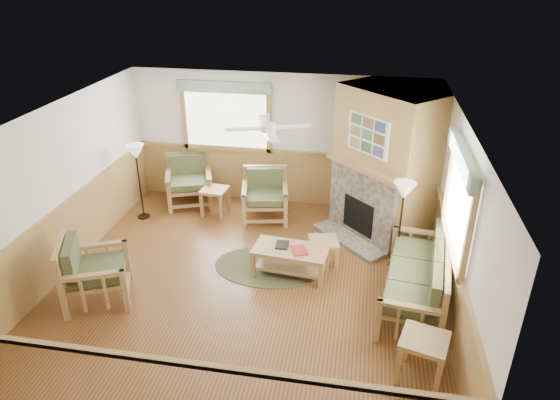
% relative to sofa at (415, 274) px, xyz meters
% --- Properties ---
extents(floor, '(6.00, 6.00, 0.01)m').
position_rel_sofa_xyz_m(floor, '(-2.55, 0.06, -0.49)').
color(floor, brown).
rests_on(floor, ground).
extents(ceiling, '(6.00, 6.00, 0.01)m').
position_rel_sofa_xyz_m(ceiling, '(-2.55, 0.06, 2.21)').
color(ceiling, white).
rests_on(ceiling, floor).
extents(wall_back, '(6.00, 0.02, 2.70)m').
position_rel_sofa_xyz_m(wall_back, '(-2.55, 3.06, 0.86)').
color(wall_back, white).
rests_on(wall_back, floor).
extents(wall_front, '(6.00, 0.02, 2.70)m').
position_rel_sofa_xyz_m(wall_front, '(-2.55, -2.94, 0.86)').
color(wall_front, white).
rests_on(wall_front, floor).
extents(wall_left, '(0.02, 6.00, 2.70)m').
position_rel_sofa_xyz_m(wall_left, '(-5.55, 0.06, 0.86)').
color(wall_left, white).
rests_on(wall_left, floor).
extents(wall_right, '(0.02, 6.00, 2.70)m').
position_rel_sofa_xyz_m(wall_right, '(0.45, 0.06, 0.86)').
color(wall_right, white).
rests_on(wall_right, floor).
extents(wainscot, '(6.00, 6.00, 1.10)m').
position_rel_sofa_xyz_m(wainscot, '(-2.55, 0.06, 0.06)').
color(wainscot, '#A17B42').
rests_on(wainscot, floor).
extents(fireplace, '(3.11, 3.11, 2.70)m').
position_rel_sofa_xyz_m(fireplace, '(-0.50, 2.11, 0.86)').
color(fireplace, '#A17B42').
rests_on(fireplace, floor).
extents(window_back, '(1.90, 0.16, 1.50)m').
position_rel_sofa_xyz_m(window_back, '(-3.65, 3.02, 2.04)').
color(window_back, white).
rests_on(window_back, wall_back).
extents(window_right, '(0.16, 1.90, 1.50)m').
position_rel_sofa_xyz_m(window_right, '(0.41, -0.14, 2.04)').
color(window_right, white).
rests_on(window_right, wall_right).
extents(ceiling_fan, '(1.59, 1.59, 0.36)m').
position_rel_sofa_xyz_m(ceiling_fan, '(-2.25, 0.36, 2.17)').
color(ceiling_fan, white).
rests_on(ceiling_fan, ceiling).
extents(sofa, '(2.21, 1.13, 0.97)m').
position_rel_sofa_xyz_m(sofa, '(0.00, 0.00, 0.00)').
color(sofa, '#A17C4B').
rests_on(sofa, floor).
extents(armchair_back_left, '(1.15, 1.15, 1.00)m').
position_rel_sofa_xyz_m(armchair_back_left, '(-4.39, 2.61, 0.01)').
color(armchair_back_left, '#A17C4B').
rests_on(armchair_back_left, floor).
extents(armchair_back_right, '(1.01, 1.01, 0.96)m').
position_rel_sofa_xyz_m(armchair_back_right, '(-2.71, 2.24, -0.00)').
color(armchair_back_right, '#A17C4B').
rests_on(armchair_back_right, floor).
extents(armchair_left, '(1.20, 1.20, 1.02)m').
position_rel_sofa_xyz_m(armchair_left, '(-4.66, -0.75, 0.03)').
color(armchair_left, '#A17C4B').
rests_on(armchair_left, floor).
extents(coffee_table, '(1.24, 0.72, 0.48)m').
position_rel_sofa_xyz_m(coffee_table, '(-1.91, 0.41, -0.25)').
color(coffee_table, '#A17C4B').
rests_on(coffee_table, floor).
extents(end_table_chairs, '(0.53, 0.51, 0.55)m').
position_rel_sofa_xyz_m(end_table_chairs, '(-3.73, 2.24, -0.21)').
color(end_table_chairs, '#A17C4B').
rests_on(end_table_chairs, floor).
extents(end_table_sofa, '(0.66, 0.65, 0.61)m').
position_rel_sofa_xyz_m(end_table_sofa, '(0.00, -1.53, -0.18)').
color(end_table_sofa, '#A17C4B').
rests_on(end_table_sofa, floor).
extents(footstool, '(0.57, 0.57, 0.41)m').
position_rel_sofa_xyz_m(footstool, '(-1.42, 0.87, -0.28)').
color(footstool, '#A17C4B').
rests_on(footstool, floor).
extents(braided_rug, '(1.95, 1.95, 0.01)m').
position_rel_sofa_xyz_m(braided_rug, '(-2.31, 0.53, -0.48)').
color(braided_rug, '#4A492F').
rests_on(braided_rug, floor).
extents(floor_lamp_left, '(0.45, 0.45, 1.53)m').
position_rel_sofa_xyz_m(floor_lamp_left, '(-5.10, 1.85, 0.28)').
color(floor_lamp_left, black).
rests_on(floor_lamp_left, floor).
extents(floor_lamp_right, '(0.41, 0.41, 1.53)m').
position_rel_sofa_xyz_m(floor_lamp_right, '(-0.21, 0.96, 0.28)').
color(floor_lamp_right, black).
rests_on(floor_lamp_right, floor).
extents(book_red, '(0.32, 0.36, 0.03)m').
position_rel_sofa_xyz_m(book_red, '(-1.76, 0.36, 0.02)').
color(book_red, maroon).
rests_on(book_red, coffee_table).
extents(book_dark, '(0.21, 0.28, 0.02)m').
position_rel_sofa_xyz_m(book_dark, '(-2.06, 0.48, 0.01)').
color(book_dark, black).
rests_on(book_dark, coffee_table).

